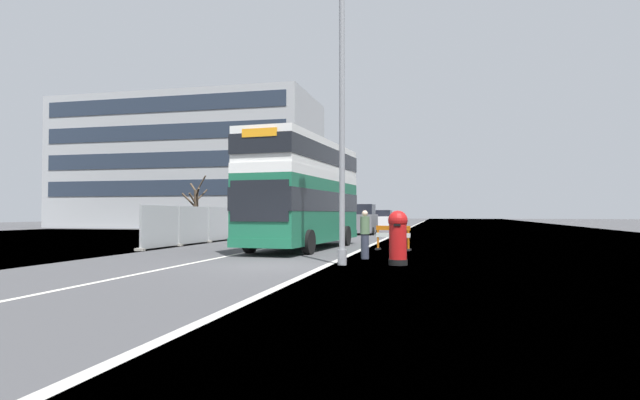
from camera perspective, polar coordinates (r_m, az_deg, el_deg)
The scene contains 14 objects.
ground at distance 16.58m, azimuth -3.80°, elevation -7.36°, with size 140.00×280.00×0.10m.
double_decker_bus at distance 24.15m, azimuth -1.77°, elevation 0.92°, with size 3.40×10.31×5.00m.
lamppost_foreground at distance 16.83m, azimuth 2.43°, elevation 7.85°, with size 0.29×0.70×9.24m.
red_pillar_postbox at distance 16.81m, azimuth 8.56°, elevation -3.83°, with size 0.63×0.63×1.74m.
roadworks_barrier at distance 23.42m, azimuth 8.03°, elevation -3.84°, with size 1.62×0.78×1.09m.
construction_site_fence at distance 31.58m, azimuth -10.87°, elevation -2.64°, with size 0.44×17.20×2.06m.
car_oncoming_near at distance 40.38m, azimuth 4.73°, elevation -2.24°, with size 2.05×4.01×2.34m.
car_receding_mid at distance 46.52m, azimuth 4.97°, elevation -2.22°, with size 1.95×4.18×2.17m.
car_receding_far at distance 53.80m, azimuth 6.97°, elevation -2.21°, with size 1.94×3.95×1.96m.
bare_tree_far_verge_near at distance 50.86m, azimuth -13.49°, elevation -0.58°, with size 2.56×2.07×5.23m.
bare_tree_far_verge_mid at distance 54.11m, azimuth -5.82°, elevation -0.90°, with size 2.85×3.03×4.16m.
bare_tree_far_verge_far at distance 61.35m, azimuth -3.61°, elevation -0.68°, with size 2.36×3.05×5.01m.
pedestrian_at_kerb at distance 18.87m, azimuth 4.96°, elevation -3.80°, with size 0.34×0.34×1.76m.
backdrop_office_block at distance 64.08m, azimuth -14.09°, elevation 3.84°, with size 29.91×13.45×15.00m.
Camera 1 is at (5.36, -15.61, 1.66)m, focal length 29.12 mm.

